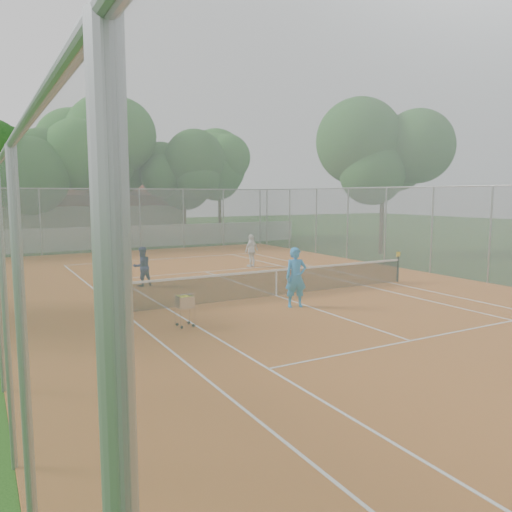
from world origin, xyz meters
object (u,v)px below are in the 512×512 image
ball_hopper (185,310)px  tennis_net (276,282)px  player_far_left (142,267)px  player_near (296,277)px  player_far_right (251,251)px  clubhouse (76,212)px

ball_hopper → tennis_net: bearing=23.0°
tennis_net → player_far_left: 5.60m
player_near → player_far_right: 9.19m
tennis_net → player_far_right: (2.72, 6.83, 0.33)m
player_far_left → player_near: bearing=106.3°
tennis_net → player_far_right: player_far_right is taller
player_far_left → player_far_right: 6.89m
player_near → ball_hopper: size_ratio=2.03×
player_near → player_far_right: size_ratio=1.18×
player_far_left → clubhouse: bearing=-106.0°
clubhouse → ball_hopper: (-2.41, -31.40, -1.70)m
player_near → ball_hopper: bearing=-155.3°
ball_hopper → clubhouse: bearing=80.1°
player_far_left → player_far_right: size_ratio=0.96×
clubhouse → player_far_right: (4.72, -22.17, -1.36)m
clubhouse → player_near: size_ratio=8.48×
clubhouse → tennis_net: bearing=-86.1°
player_near → player_far_right: (3.10, 8.66, -0.15)m
clubhouse → player_far_left: bearing=-93.8°
player_far_right → ball_hopper: size_ratio=1.72×
clubhouse → player_far_left: clubhouse is taller
player_far_left → ball_hopper: 6.68m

